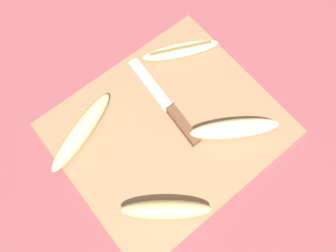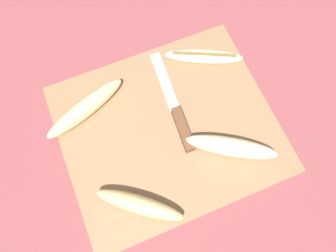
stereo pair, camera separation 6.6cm
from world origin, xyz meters
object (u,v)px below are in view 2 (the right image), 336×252
at_px(knife, 179,118).
at_px(banana_ripe_center, 85,108).
at_px(banana_cream_curved, 204,56).
at_px(banana_spotted_left, 140,205).
at_px(banana_bright_far, 232,147).

height_order(knife, banana_ripe_center, banana_ripe_center).
bearing_deg(banana_cream_curved, knife, -133.68).
height_order(knife, banana_spotted_left, banana_spotted_left).
relative_size(banana_bright_far, banana_ripe_center, 0.91).
distance_m(banana_ripe_center, banana_cream_curved, 0.28).
height_order(knife, banana_bright_far, banana_bright_far).
relative_size(banana_ripe_center, banana_cream_curved, 1.11).
bearing_deg(knife, banana_cream_curved, 50.39).
xyz_separation_m(banana_cream_curved, banana_spotted_left, (-0.24, -0.25, 0.01)).
distance_m(knife, banana_bright_far, 0.12).
relative_size(banana_cream_curved, banana_spotted_left, 1.12).
bearing_deg(knife, banana_bright_far, -50.74).
bearing_deg(banana_spotted_left, banana_bright_far, 9.74).
bearing_deg(banana_bright_far, banana_spotted_left, -170.26).
xyz_separation_m(knife, banana_cream_curved, (0.11, 0.11, 0.00)).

